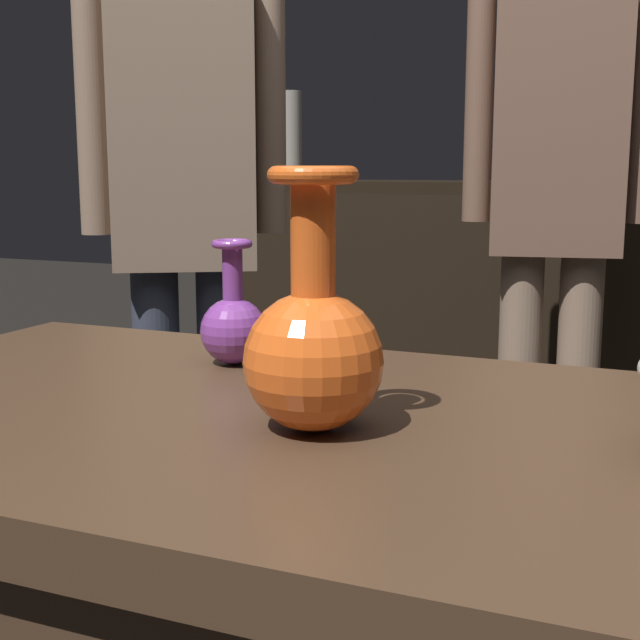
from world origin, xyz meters
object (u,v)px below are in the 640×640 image
at_px(vase_left_accent, 233,324).
at_px(shelf_vase_far_left, 291,139).
at_px(shelf_vase_center, 587,128).
at_px(visitor_center_back, 556,191).
at_px(vase_centerpiece, 313,344).
at_px(visitor_near_left, 185,200).

distance_m(vase_left_accent, shelf_vase_far_left, 2.21).
xyz_separation_m(vase_left_accent, shelf_vase_center, (0.19, 1.97, 0.31)).
distance_m(vase_left_accent, visitor_center_back, 1.37).
bearing_deg(shelf_vase_center, vase_centerpiece, -89.85).
distance_m(shelf_vase_center, visitor_center_back, 0.64).
xyz_separation_m(vase_left_accent, visitor_near_left, (-0.56, 0.81, 0.11)).
relative_size(vase_centerpiece, shelf_vase_center, 0.72).
bearing_deg(shelf_vase_center, shelf_vase_far_left, 177.47).
bearing_deg(visitor_center_back, shelf_vase_far_left, -43.84).
bearing_deg(visitor_near_left, vase_left_accent, 94.79).
relative_size(shelf_vase_far_left, shelf_vase_center, 0.94).
xyz_separation_m(vase_centerpiece, shelf_vase_center, (-0.01, 2.19, 0.28)).
height_order(visitor_near_left, visitor_center_back, visitor_center_back).
bearing_deg(shelf_vase_far_left, visitor_near_left, -76.81).
distance_m(visitor_near_left, visitor_center_back, 0.93).
relative_size(shelf_vase_center, visitor_center_back, 0.20).
xyz_separation_m(vase_centerpiece, visitor_center_back, (-0.00, 1.57, 0.10)).
xyz_separation_m(vase_centerpiece, shelf_vase_far_left, (-1.05, 2.23, 0.26)).
bearing_deg(vase_centerpiece, visitor_center_back, 90.15).
xyz_separation_m(shelf_vase_far_left, shelf_vase_center, (1.04, -0.05, 0.02)).
xyz_separation_m(visitor_near_left, visitor_center_back, (0.76, 0.54, 0.02)).
relative_size(visitor_near_left, visitor_center_back, 0.99).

